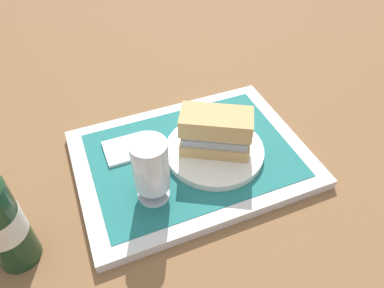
# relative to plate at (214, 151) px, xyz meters

# --- Properties ---
(ground_plane) EXTENTS (3.00, 3.00, 0.00)m
(ground_plane) POSITION_rel_plate_xyz_m (0.04, -0.01, -0.03)
(ground_plane) COLOR brown
(tray) EXTENTS (0.44, 0.32, 0.02)m
(tray) POSITION_rel_plate_xyz_m (0.04, -0.01, -0.02)
(tray) COLOR silver
(tray) RESTS_ON ground_plane
(placemat) EXTENTS (0.38, 0.27, 0.00)m
(placemat) POSITION_rel_plate_xyz_m (0.04, -0.01, -0.01)
(placemat) COLOR #1E6B66
(placemat) RESTS_ON tray
(plate) EXTENTS (0.19, 0.19, 0.01)m
(plate) POSITION_rel_plate_xyz_m (0.00, 0.00, 0.00)
(plate) COLOR silver
(plate) RESTS_ON placemat
(sandwich) EXTENTS (0.14, 0.12, 0.08)m
(sandwich) POSITION_rel_plate_xyz_m (0.00, -0.00, 0.05)
(sandwich) COLOR tan
(sandwich) RESTS_ON plate
(beer_glass) EXTENTS (0.06, 0.06, 0.12)m
(beer_glass) POSITION_rel_plate_xyz_m (0.14, 0.05, 0.06)
(beer_glass) COLOR silver
(beer_glass) RESTS_ON placemat
(napkin_folded) EXTENTS (0.09, 0.07, 0.01)m
(napkin_folded) POSITION_rel_plate_xyz_m (0.15, -0.07, -0.00)
(napkin_folded) COLOR white
(napkin_folded) RESTS_ON placemat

